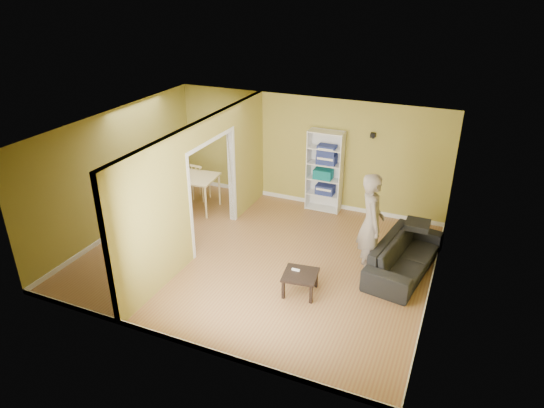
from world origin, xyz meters
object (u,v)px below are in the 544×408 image
(chair_left, at_px, (162,184))
(chair_far, at_px, (201,181))
(person, at_px, (372,215))
(sofa, at_px, (405,251))
(bookshelf, at_px, (325,171))
(chair_near, at_px, (178,199))
(dining_table, at_px, (189,179))
(coffee_table, at_px, (300,277))

(chair_left, relative_size, chair_far, 1.01)
(person, height_order, chair_far, person)
(sofa, bearing_deg, bookshelf, 57.51)
(chair_left, bearing_deg, bookshelf, 111.49)
(sofa, relative_size, person, 0.97)
(person, distance_m, chair_near, 4.48)
(person, xyz_separation_m, bookshelf, (-1.56, 2.19, -0.18))
(sofa, distance_m, chair_near, 5.06)
(person, distance_m, chair_left, 5.38)
(sofa, bearing_deg, chair_left, 92.14)
(sofa, distance_m, dining_table, 5.19)
(person, height_order, bookshelf, person)
(coffee_table, bearing_deg, bookshelf, 100.97)
(bookshelf, distance_m, chair_left, 3.92)
(bookshelf, distance_m, chair_near, 3.42)
(chair_far, bearing_deg, coffee_table, 147.50)
(dining_table, bearing_deg, bookshelf, 22.69)
(bookshelf, bearing_deg, dining_table, -157.31)
(sofa, relative_size, chair_near, 2.30)
(sofa, relative_size, coffee_table, 3.78)
(person, height_order, coffee_table, person)
(sofa, relative_size, bookshelf, 1.15)
(person, height_order, dining_table, person)
(dining_table, bearing_deg, sofa, -8.28)
(sofa, distance_m, bookshelf, 3.00)
(dining_table, xyz_separation_m, chair_near, (0.07, -0.59, -0.26))
(chair_left, bearing_deg, person, 82.73)
(sofa, distance_m, chair_left, 5.94)
(person, relative_size, chair_far, 2.41)
(chair_left, distance_m, chair_far, 0.93)
(dining_table, bearing_deg, person, -12.18)
(sofa, bearing_deg, coffee_table, 142.33)
(chair_far, bearing_deg, bookshelf, -162.46)
(sofa, xyz_separation_m, bookshelf, (-2.20, 1.97, 0.54))
(coffee_table, xyz_separation_m, chair_left, (-4.35, 2.18, 0.15))
(sofa, distance_m, person, 0.99)
(person, relative_size, coffee_table, 3.92)
(person, xyz_separation_m, dining_table, (-4.49, 0.97, -0.40))
(chair_far, bearing_deg, chair_left, 40.54)
(dining_table, distance_m, chair_far, 0.61)
(coffee_table, xyz_separation_m, chair_near, (-3.52, 1.58, 0.15))
(person, height_order, chair_near, person)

